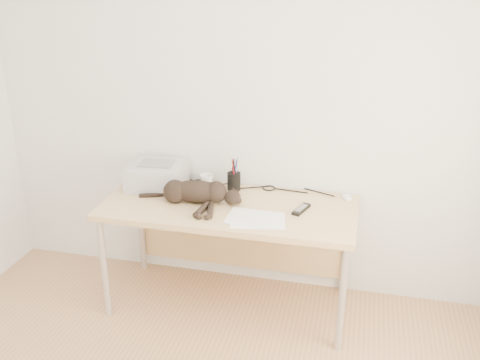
% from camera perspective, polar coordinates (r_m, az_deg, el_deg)
% --- Properties ---
extents(wall_back, '(3.50, 0.00, 3.50)m').
position_cam_1_polar(wall_back, '(3.52, 0.21, 8.06)').
color(wall_back, silver).
rests_on(wall_back, floor).
extents(desk, '(1.60, 0.70, 0.74)m').
position_cam_1_polar(desk, '(3.51, -0.82, -4.06)').
color(desk, tan).
rests_on(desk, floor).
extents(printer, '(0.39, 0.34, 0.18)m').
position_cam_1_polar(printer, '(3.65, -8.82, 0.50)').
color(printer, '#ADADB2').
rests_on(printer, desk).
extents(papers, '(0.37, 0.28, 0.01)m').
position_cam_1_polar(papers, '(3.19, 1.69, -4.20)').
color(papers, white).
rests_on(papers, desk).
extents(cat, '(0.68, 0.32, 0.15)m').
position_cam_1_polar(cat, '(3.39, -4.95, -1.37)').
color(cat, black).
rests_on(cat, desk).
extents(mug, '(0.12, 0.12, 0.09)m').
position_cam_1_polar(mug, '(3.64, -3.60, -0.10)').
color(mug, silver).
rests_on(mug, desk).
extents(pen_cup, '(0.09, 0.09, 0.23)m').
position_cam_1_polar(pen_cup, '(3.57, -0.66, -0.11)').
color(pen_cup, black).
rests_on(pen_cup, desk).
extents(remote_grey, '(0.12, 0.17, 0.02)m').
position_cam_1_polar(remote_grey, '(3.65, -3.56, -0.59)').
color(remote_grey, slate).
rests_on(remote_grey, desk).
extents(remote_black, '(0.10, 0.18, 0.02)m').
position_cam_1_polar(remote_black, '(3.31, 6.54, -3.13)').
color(remote_black, black).
rests_on(remote_black, desk).
extents(mouse, '(0.10, 0.12, 0.04)m').
position_cam_1_polar(mouse, '(3.54, 11.34, -1.63)').
color(mouse, white).
rests_on(mouse, desk).
extents(cable_tangle, '(1.36, 0.09, 0.01)m').
position_cam_1_polar(cable_tangle, '(3.65, 0.02, -0.59)').
color(cable_tangle, black).
rests_on(cable_tangle, desk).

